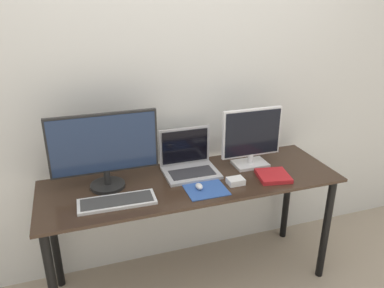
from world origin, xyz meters
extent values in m
cube|color=silver|center=(0.00, 0.64, 1.25)|extent=(7.00, 0.05, 2.50)
cube|color=#332319|center=(0.00, 0.29, 0.75)|extent=(1.79, 0.58, 0.02)
cylinder|color=black|center=(0.84, 0.05, 0.37)|extent=(0.05, 0.05, 0.74)
cylinder|color=black|center=(-0.84, 0.52, 0.37)|extent=(0.05, 0.05, 0.74)
cylinder|color=black|center=(0.84, 0.52, 0.37)|extent=(0.05, 0.05, 0.74)
cylinder|color=black|center=(-0.49, 0.36, 0.76)|extent=(0.20, 0.20, 0.02)
cylinder|color=black|center=(-0.49, 0.36, 0.82)|extent=(0.04, 0.04, 0.09)
cube|color=black|center=(-0.49, 0.37, 1.02)|extent=(0.60, 0.02, 0.35)
cube|color=#1E2D4C|center=(-0.49, 0.36, 1.02)|extent=(0.58, 0.01, 0.32)
cube|color=silver|center=(0.42, 0.36, 0.76)|extent=(0.22, 0.15, 0.02)
cylinder|color=silver|center=(0.42, 0.36, 0.81)|extent=(0.04, 0.04, 0.06)
cube|color=silver|center=(0.42, 0.37, 0.98)|extent=(0.40, 0.02, 0.31)
cube|color=black|center=(0.42, 0.36, 0.98)|extent=(0.37, 0.01, 0.29)
cube|color=#ADADB2|center=(0.02, 0.36, 0.76)|extent=(0.33, 0.25, 0.02)
cube|color=#2D2D33|center=(0.02, 0.35, 0.77)|extent=(0.27, 0.14, 0.00)
cube|color=#ADADB2|center=(0.02, 0.49, 0.89)|extent=(0.33, 0.01, 0.24)
cube|color=black|center=(0.02, 0.48, 0.89)|extent=(0.30, 0.01, 0.21)
cube|color=silver|center=(-0.47, 0.17, 0.76)|extent=(0.42, 0.16, 0.02)
cube|color=#383838|center=(-0.47, 0.17, 0.77)|extent=(0.38, 0.13, 0.00)
cube|color=#2D519E|center=(0.04, 0.15, 0.76)|extent=(0.23, 0.20, 0.00)
ellipsoid|color=silver|center=(0.00, 0.17, 0.77)|extent=(0.04, 0.06, 0.03)
cube|color=red|center=(0.47, 0.16, 0.77)|extent=(0.21, 0.21, 0.03)
cube|color=white|center=(0.47, 0.16, 0.77)|extent=(0.21, 0.21, 0.02)
cube|color=white|center=(0.23, 0.16, 0.77)|extent=(0.10, 0.08, 0.04)
camera|label=1|loc=(-0.64, -1.60, 1.80)|focal=35.00mm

